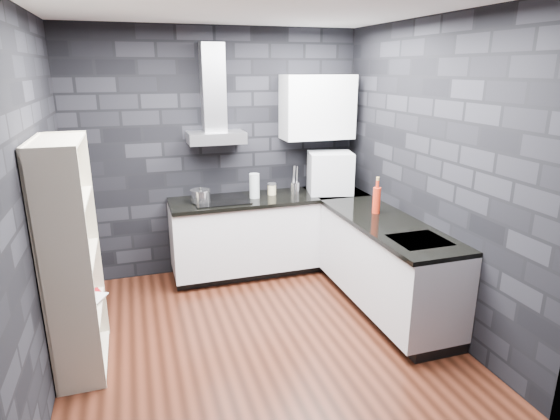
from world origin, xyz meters
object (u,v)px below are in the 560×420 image
fruit_bowl (70,258)px  storage_jar (272,190)px  bookshelf (72,258)px  appliance_garage (330,173)px  red_bottle (376,200)px  glass_vase (254,186)px  utensil_crock (295,188)px  pot (201,196)px

fruit_bowl → storage_jar: bearing=35.3°
fruit_bowl → bookshelf: bearing=90.0°
appliance_garage → red_bottle: 0.88m
storage_jar → fruit_bowl: 2.41m
glass_vase → fruit_bowl: bearing=-142.8°
glass_vase → utensil_crock: bearing=4.6°
pot → appliance_garage: size_ratio=0.42×
red_bottle → appliance_garage: bearing=98.0°
red_bottle → fruit_bowl: bearing=-171.4°
pot → bookshelf: bookshelf is taller
storage_jar → fruit_bowl: bearing=-144.7°
glass_vase → utensil_crock: glass_vase is taller
appliance_garage → red_bottle: bearing=-69.1°
storage_jar → utensil_crock: 0.27m
utensil_crock → fruit_bowl: 2.61m
utensil_crock → bookshelf: bookshelf is taller
glass_vase → bookshelf: 2.15m
glass_vase → storage_jar: (0.22, 0.07, -0.08)m
utensil_crock → appliance_garage: appliance_garage is taller
pot → utensil_crock: utensil_crock is taller
pot → utensil_crock: 1.08m
appliance_garage → bookshelf: bearing=-142.5°
pot → storage_jar: 0.82m
storage_jar → appliance_garage: appliance_garage is taller
pot → bookshelf: 1.67m
glass_vase → fruit_bowl: size_ratio=1.13×
glass_vase → red_bottle: size_ratio=1.05×
pot → utensil_crock: size_ratio=1.52×
fruit_bowl → pot: bearing=48.4°
utensil_crock → red_bottle: bearing=-61.7°
pot → storage_jar: (0.81, 0.10, -0.01)m
red_bottle → pot: bearing=150.9°
bookshelf → fruit_bowl: size_ratio=7.54×
storage_jar → appliance_garage: size_ratio=0.24×
utensil_crock → appliance_garage: bearing=-12.7°
utensil_crock → appliance_garage: size_ratio=0.27×
pot → storage_jar: bearing=6.7°
pot → fruit_bowl: pot is taller
bookshelf → storage_jar: bearing=18.5°
utensil_crock → red_bottle: size_ratio=0.51×
bookshelf → glass_vase: bearing=20.2°
storage_jar → bookshelf: bookshelf is taller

